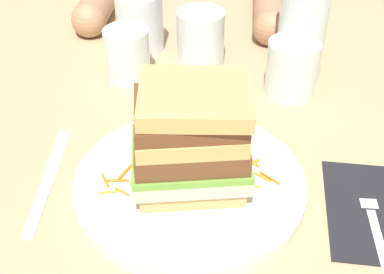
% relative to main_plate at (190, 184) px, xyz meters
% --- Properties ---
extents(ground_plane, '(3.00, 3.00, 0.00)m').
position_rel_main_plate_xyz_m(ground_plane, '(-0.01, -0.01, -0.01)').
color(ground_plane, tan).
extents(main_plate, '(0.28, 0.28, 0.02)m').
position_rel_main_plate_xyz_m(main_plate, '(0.00, 0.00, 0.00)').
color(main_plate, white).
rests_on(main_plate, ground_plane).
extents(sandwich, '(0.15, 0.13, 0.13)m').
position_rel_main_plate_xyz_m(sandwich, '(0.00, 0.00, 0.07)').
color(sandwich, tan).
rests_on(sandwich, main_plate).
extents(carrot_shred_0, '(0.02, 0.03, 0.00)m').
position_rel_main_plate_xyz_m(carrot_shred_0, '(-0.06, -0.03, 0.01)').
color(carrot_shred_0, orange).
rests_on(carrot_shred_0, main_plate).
extents(carrot_shred_1, '(0.03, 0.01, 0.00)m').
position_rel_main_plate_xyz_m(carrot_shred_1, '(-0.09, -0.03, 0.01)').
color(carrot_shred_1, orange).
rests_on(carrot_shred_1, main_plate).
extents(carrot_shred_2, '(0.01, 0.02, 0.00)m').
position_rel_main_plate_xyz_m(carrot_shred_2, '(-0.10, -0.01, 0.01)').
color(carrot_shred_2, orange).
rests_on(carrot_shred_2, main_plate).
extents(carrot_shred_3, '(0.03, 0.01, 0.00)m').
position_rel_main_plate_xyz_m(carrot_shred_3, '(-0.09, -0.01, 0.01)').
color(carrot_shred_3, orange).
rests_on(carrot_shred_3, main_plate).
extents(carrot_shred_4, '(0.01, 0.03, 0.00)m').
position_rel_main_plate_xyz_m(carrot_shred_4, '(-0.08, 0.00, 0.01)').
color(carrot_shred_4, orange).
rests_on(carrot_shred_4, main_plate).
extents(carrot_shred_5, '(0.02, 0.01, 0.00)m').
position_rel_main_plate_xyz_m(carrot_shred_5, '(-0.08, -0.03, 0.01)').
color(carrot_shred_5, orange).
rests_on(carrot_shred_5, main_plate).
extents(carrot_shred_6, '(0.01, 0.02, 0.00)m').
position_rel_main_plate_xyz_m(carrot_shred_6, '(-0.06, -0.01, 0.01)').
color(carrot_shred_6, orange).
rests_on(carrot_shred_6, main_plate).
extents(carrot_shred_7, '(0.03, 0.02, 0.00)m').
position_rel_main_plate_xyz_m(carrot_shred_7, '(0.07, 0.03, 0.01)').
color(carrot_shred_7, orange).
rests_on(carrot_shred_7, main_plate).
extents(carrot_shred_8, '(0.02, 0.02, 0.00)m').
position_rel_main_plate_xyz_m(carrot_shred_8, '(0.07, 0.04, 0.01)').
color(carrot_shred_8, orange).
rests_on(carrot_shred_8, main_plate).
extents(carrot_shred_9, '(0.02, 0.02, 0.00)m').
position_rel_main_plate_xyz_m(carrot_shred_9, '(0.10, 0.01, 0.01)').
color(carrot_shred_9, orange).
rests_on(carrot_shred_9, main_plate).
extents(carrot_shred_10, '(0.00, 0.03, 0.00)m').
position_rel_main_plate_xyz_m(carrot_shred_10, '(0.06, 0.01, 0.01)').
color(carrot_shred_10, orange).
rests_on(carrot_shred_10, main_plate).
extents(carrot_shred_11, '(0.02, 0.02, 0.00)m').
position_rel_main_plate_xyz_m(carrot_shred_11, '(0.09, 0.01, 0.01)').
color(carrot_shred_11, orange).
rests_on(carrot_shred_11, main_plate).
extents(carrot_shred_12, '(0.02, 0.00, 0.00)m').
position_rel_main_plate_xyz_m(carrot_shred_12, '(0.07, -0.00, 0.01)').
color(carrot_shred_12, orange).
rests_on(carrot_shred_12, main_plate).
extents(carrot_shred_13, '(0.01, 0.03, 0.00)m').
position_rel_main_plate_xyz_m(carrot_shred_13, '(0.07, 0.02, 0.01)').
color(carrot_shred_13, orange).
rests_on(carrot_shred_13, main_plate).
extents(carrot_shred_14, '(0.02, 0.02, 0.00)m').
position_rel_main_plate_xyz_m(carrot_shred_14, '(0.07, 0.00, 0.01)').
color(carrot_shred_14, orange).
rests_on(carrot_shred_14, main_plate).
extents(napkin_dark, '(0.11, 0.17, 0.00)m').
position_rel_main_plate_xyz_m(napkin_dark, '(0.21, -0.02, -0.01)').
color(napkin_dark, black).
rests_on(napkin_dark, ground_plane).
extents(fork, '(0.02, 0.17, 0.00)m').
position_rel_main_plate_xyz_m(fork, '(0.21, -0.04, -0.00)').
color(fork, silver).
rests_on(fork, napkin_dark).
extents(knife, '(0.03, 0.20, 0.00)m').
position_rel_main_plate_xyz_m(knife, '(-0.18, -0.00, -0.01)').
color(knife, silver).
rests_on(knife, ground_plane).
extents(juice_glass, '(0.08, 0.08, 0.08)m').
position_rel_main_plate_xyz_m(juice_glass, '(0.13, 0.23, 0.03)').
color(juice_glass, white).
rests_on(juice_glass, ground_plane).
extents(empty_tumbler_0, '(0.07, 0.07, 0.08)m').
position_rel_main_plate_xyz_m(empty_tumbler_0, '(-0.12, 0.25, 0.03)').
color(empty_tumbler_0, silver).
rests_on(empty_tumbler_0, ground_plane).
extents(empty_tumbler_1, '(0.08, 0.08, 0.09)m').
position_rel_main_plate_xyz_m(empty_tumbler_1, '(-0.01, 0.30, 0.04)').
color(empty_tumbler_1, silver).
rests_on(empty_tumbler_1, ground_plane).
extents(empty_tumbler_2, '(0.08, 0.08, 0.10)m').
position_rel_main_plate_xyz_m(empty_tumbler_2, '(-0.12, 0.35, 0.04)').
color(empty_tumbler_2, silver).
rests_on(empty_tumbler_2, ground_plane).
extents(empty_tumbler_3, '(0.07, 0.07, 0.09)m').
position_rel_main_plate_xyz_m(empty_tumbler_3, '(0.16, 0.38, 0.04)').
color(empty_tumbler_3, silver).
rests_on(empty_tumbler_3, ground_plane).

